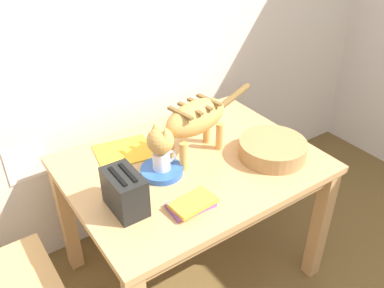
{
  "coord_description": "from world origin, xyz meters",
  "views": [
    {
      "loc": [
        -0.77,
        0.04,
        1.88
      ],
      "look_at": [
        0.15,
        1.37,
        0.84
      ],
      "focal_mm": 38.71,
      "sensor_mm": 36.0,
      "label": 1
    }
  ],
  "objects": [
    {
      "name": "cat",
      "position": [
        0.16,
        1.4,
        0.94
      ],
      "size": [
        0.65,
        0.22,
        0.28
      ],
      "rotation": [
        0.0,
        0.0,
        1.75
      ],
      "color": "tan",
      "rests_on": "dining_table"
    },
    {
      "name": "wicker_basket",
      "position": [
        0.49,
        1.19,
        0.78
      ],
      "size": [
        0.33,
        0.33,
        0.08
      ],
      "color": "#A87C49",
      "rests_on": "dining_table"
    },
    {
      "name": "wall_rear",
      "position": [
        0.0,
        1.98,
        1.25
      ],
      "size": [
        4.57,
        0.11,
        2.5
      ],
      "color": "silver",
      "rests_on": "ground_plane"
    },
    {
      "name": "toaster",
      "position": [
        -0.26,
        1.25,
        0.83
      ],
      "size": [
        0.12,
        0.2,
        0.18
      ],
      "color": "black",
      "rests_on": "dining_table"
    },
    {
      "name": "coffee_mug",
      "position": [
        -0.02,
        1.37,
        0.81
      ],
      "size": [
        0.12,
        0.08,
        0.08
      ],
      "color": "white",
      "rests_on": "saucer_bowl"
    },
    {
      "name": "saucer_bowl",
      "position": [
        -0.02,
        1.37,
        0.76
      ],
      "size": [
        0.2,
        0.2,
        0.03
      ],
      "primitive_type": "cylinder",
      "color": "#2C5BB6",
      "rests_on": "dining_table"
    },
    {
      "name": "dining_table",
      "position": [
        0.15,
        1.37,
        0.65
      ],
      "size": [
        1.17,
        0.9,
        0.74
      ],
      "color": "tan",
      "rests_on": "ground_plane"
    },
    {
      "name": "magazine",
      "position": [
        -0.08,
        1.62,
        0.74
      ],
      "size": [
        0.31,
        0.27,
        0.01
      ],
      "primitive_type": "cube",
      "rotation": [
        0.0,
        0.0,
        -0.17
      ],
      "color": "yellow",
      "rests_on": "dining_table"
    },
    {
      "name": "book_stack",
      "position": [
        -0.04,
        1.1,
        0.76
      ],
      "size": [
        0.2,
        0.13,
        0.04
      ],
      "color": "#8C4F9D",
      "rests_on": "dining_table"
    }
  ]
}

